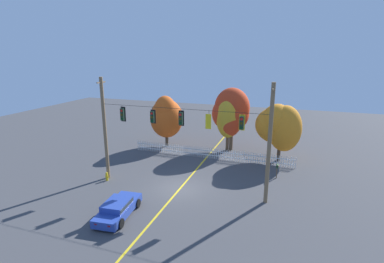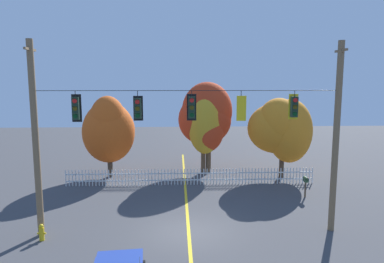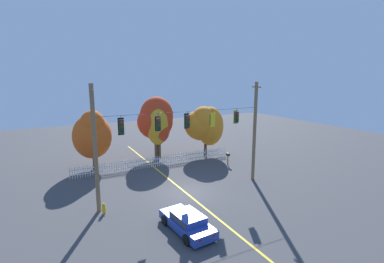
% 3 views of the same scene
% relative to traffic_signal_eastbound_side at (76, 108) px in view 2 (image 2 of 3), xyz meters
% --- Properties ---
extents(ground, '(80.00, 80.00, 0.00)m').
position_rel_traffic_signal_eastbound_side_xyz_m(ground, '(5.01, -0.01, -5.90)').
color(ground, '#424244').
extents(lane_centerline_stripe, '(0.16, 36.00, 0.01)m').
position_rel_traffic_signal_eastbound_side_xyz_m(lane_centerline_stripe, '(5.01, -0.01, -5.89)').
color(lane_centerline_stripe, gold).
rests_on(lane_centerline_stripe, ground).
extents(signal_support_span, '(13.99, 1.10, 8.90)m').
position_rel_traffic_signal_eastbound_side_xyz_m(signal_support_span, '(5.01, -0.01, -1.38)').
color(signal_support_span, brown).
rests_on(signal_support_span, ground).
extents(traffic_signal_eastbound_side, '(0.43, 0.38, 1.40)m').
position_rel_traffic_signal_eastbound_side_xyz_m(traffic_signal_eastbound_side, '(0.00, 0.00, 0.00)').
color(traffic_signal_eastbound_side, black).
extents(traffic_signal_westbound_side, '(0.43, 0.38, 1.35)m').
position_rel_traffic_signal_eastbound_side_xyz_m(traffic_signal_westbound_side, '(2.74, -0.00, -0.01)').
color(traffic_signal_westbound_side, black).
extents(traffic_signal_northbound_secondary, '(0.43, 0.38, 1.36)m').
position_rel_traffic_signal_eastbound_side_xyz_m(traffic_signal_northbound_secondary, '(5.15, -0.00, 0.03)').
color(traffic_signal_northbound_secondary, black).
extents(traffic_signal_northbound_primary, '(0.43, 0.38, 1.36)m').
position_rel_traffic_signal_eastbound_side_xyz_m(traffic_signal_northbound_primary, '(7.38, -0.02, -0.01)').
color(traffic_signal_northbound_primary, black).
extents(traffic_signal_southbound_primary, '(0.43, 0.38, 1.32)m').
position_rel_traffic_signal_eastbound_side_xyz_m(traffic_signal_southbound_primary, '(9.82, -0.00, 0.04)').
color(traffic_signal_southbound_primary, black).
extents(white_picket_fence, '(17.17, 0.06, 1.13)m').
position_rel_traffic_signal_eastbound_side_xyz_m(white_picket_fence, '(5.41, 7.73, -5.33)').
color(white_picket_fence, white).
rests_on(white_picket_fence, ground).
extents(autumn_maple_near_fence, '(3.85, 3.68, 6.09)m').
position_rel_traffic_signal_eastbound_side_xyz_m(autumn_maple_near_fence, '(-0.56, 10.16, -2.32)').
color(autumn_maple_near_fence, '#473828').
rests_on(autumn_maple_near_fence, ground).
extents(autumn_maple_mid, '(2.75, 3.24, 6.14)m').
position_rel_traffic_signal_eastbound_side_xyz_m(autumn_maple_mid, '(6.59, 10.98, -2.06)').
color(autumn_maple_mid, brown).
rests_on(autumn_maple_mid, ground).
extents(autumn_oak_far_east, '(4.24, 4.00, 7.10)m').
position_rel_traffic_signal_eastbound_side_xyz_m(autumn_oak_far_east, '(6.74, 11.37, -1.59)').
color(autumn_oak_far_east, brown).
rests_on(autumn_oak_far_east, ground).
extents(autumn_maple_far_west, '(4.59, 3.86, 5.95)m').
position_rel_traffic_signal_eastbound_side_xyz_m(autumn_maple_far_west, '(12.12, 9.31, -2.15)').
color(autumn_maple_far_west, '#473828').
rests_on(autumn_maple_far_west, ground).
extents(fire_hydrant, '(0.38, 0.22, 0.77)m').
position_rel_traffic_signal_eastbound_side_xyz_m(fire_hydrant, '(-1.61, -0.58, -5.52)').
color(fire_hydrant, gold).
rests_on(fire_hydrant, ground).
extents(roadside_mailbox, '(0.25, 0.44, 1.30)m').
position_rel_traffic_signal_eastbound_side_xyz_m(roadside_mailbox, '(12.37, 4.78, -4.84)').
color(roadside_mailbox, brown).
rests_on(roadside_mailbox, ground).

